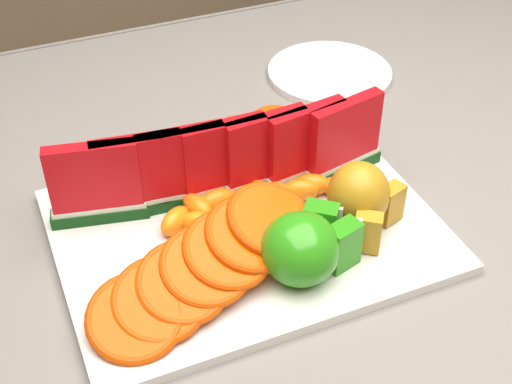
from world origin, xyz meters
name	(u,v)px	position (x,y,z in m)	size (l,w,h in m)	color
table	(262,287)	(0.00, 0.00, 0.65)	(1.40, 0.90, 0.75)	#4D3920
tablecloth	(262,250)	(0.00, 0.00, 0.72)	(1.53, 1.03, 0.20)	slate
platter	(246,230)	(-0.02, -0.01, 0.76)	(0.40, 0.30, 0.01)	silver
apple_cluster	(306,246)	(0.01, -0.09, 0.80)	(0.11, 0.09, 0.07)	#257D11
pear_cluster	(361,197)	(0.09, -0.05, 0.81)	(0.09, 0.10, 0.07)	#B87F13
side_plate	(330,73)	(0.22, 0.26, 0.76)	(0.23, 0.23, 0.01)	silver
watermelon_row	(225,162)	(-0.02, 0.05, 0.82)	(0.39, 0.07, 0.10)	#0D3C0C
orange_fan_front	(206,266)	(-0.09, -0.08, 0.80)	(0.27, 0.16, 0.07)	red
orange_fan_back	(207,153)	(-0.03, 0.11, 0.79)	(0.29, 0.11, 0.04)	red
tangerine_segments	(254,201)	(0.00, 0.01, 0.78)	(0.23, 0.08, 0.03)	#E44B21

